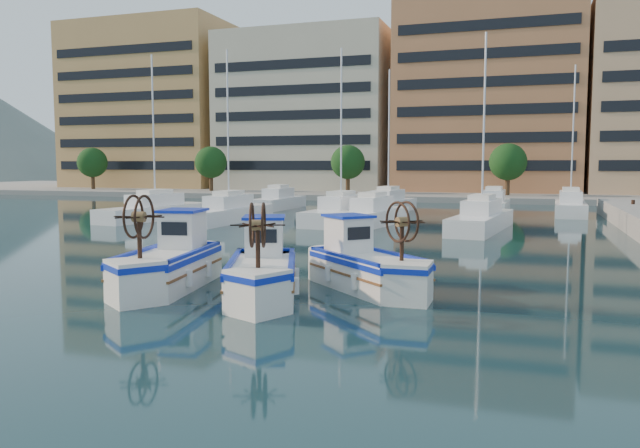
{
  "coord_description": "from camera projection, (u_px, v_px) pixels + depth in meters",
  "views": [
    {
      "loc": [
        6.2,
        -17.09,
        3.89
      ],
      "look_at": [
        -1.77,
        6.69,
        1.5
      ],
      "focal_mm": 35.0,
      "sensor_mm": 36.0,
      "label": 1
    }
  ],
  "objects": [
    {
      "name": "yacht_marina",
      "position": [
        399.0,
        211.0,
        45.32
      ],
      "size": [
        40.21,
        23.86,
        11.5
      ],
      "color": "white",
      "rests_on": "ground"
    },
    {
      "name": "fishing_boat_c",
      "position": [
        365.0,
        264.0,
        19.51
      ],
      "size": [
        4.45,
        4.4,
        2.87
      ],
      "rotation": [
        0.0,
        0.0,
        0.8
      ],
      "color": "white",
      "rests_on": "ground"
    },
    {
      "name": "waterfront",
      "position": [
        557.0,
        105.0,
        75.88
      ],
      "size": [
        180.0,
        40.0,
        25.6
      ],
      "color": "gray",
      "rests_on": "ground"
    },
    {
      "name": "ground",
      "position": [
        305.0,
        296.0,
        18.46
      ],
      "size": [
        300.0,
        300.0,
        0.0
      ],
      "primitive_type": "plane",
      "color": "#183840",
      "rests_on": "ground"
    },
    {
      "name": "fishing_boat_b",
      "position": [
        263.0,
        269.0,
        18.45
      ],
      "size": [
        3.34,
        4.83,
        2.91
      ],
      "rotation": [
        0.0,
        0.0,
        0.36
      ],
      "color": "white",
      "rests_on": "ground"
    },
    {
      "name": "fishing_boat_a",
      "position": [
        170.0,
        261.0,
        19.78
      ],
      "size": [
        2.72,
        5.03,
        3.06
      ],
      "rotation": [
        0.0,
        0.0,
        0.16
      ],
      "color": "white",
      "rests_on": "ground"
    }
  ]
}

